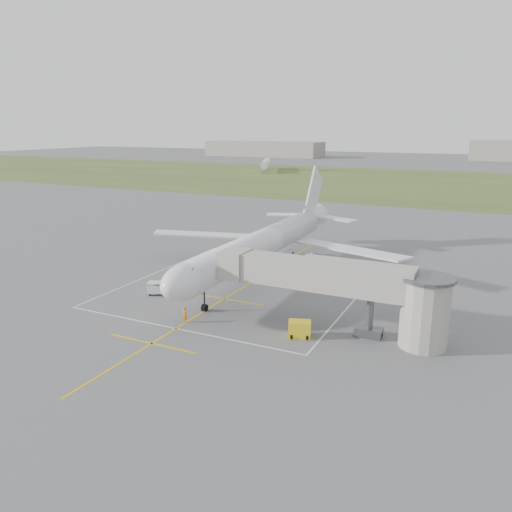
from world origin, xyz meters
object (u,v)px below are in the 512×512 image
at_px(baggage_cart, 158,288).
at_px(ramp_worker_nose, 185,315).
at_px(ramp_worker_wing, 239,262).
at_px(airliner, 263,244).
at_px(jet_bridge, 348,287).
at_px(gpu_unit, 300,329).

xyz_separation_m(baggage_cart, ramp_worker_nose, (7.99, -6.06, 0.02)).
bearing_deg(ramp_worker_wing, baggage_cart, 121.40).
bearing_deg(baggage_cart, ramp_worker_wing, 54.28).
bearing_deg(airliner, ramp_worker_nose, -90.31).
height_order(airliner, ramp_worker_wing, airliner).
height_order(jet_bridge, ramp_worker_nose, jet_bridge).
height_order(gpu_unit, ramp_worker_nose, ramp_worker_nose).
height_order(airliner, jet_bridge, airliner).
xyz_separation_m(jet_bridge, baggage_cart, (-23.81, 1.36, -3.94)).
distance_m(airliner, gpu_unit, 21.30).
bearing_deg(airliner, ramp_worker_wing, 157.67).
xyz_separation_m(jet_bridge, ramp_worker_nose, (-15.82, -4.71, -3.91)).
distance_m(jet_bridge, gpu_unit, 6.20).
distance_m(ramp_worker_nose, ramp_worker_wing, 21.33).
bearing_deg(gpu_unit, jet_bridge, 19.39).
bearing_deg(ramp_worker_nose, jet_bridge, 26.99).
xyz_separation_m(airliner, jet_bridge, (15.72, -14.25, 0.35)).
bearing_deg(jet_bridge, gpu_unit, -141.41).
height_order(baggage_cart, ramp_worker_nose, ramp_worker_nose).
relative_size(gpu_unit, baggage_cart, 0.95).
bearing_deg(ramp_worker_nose, baggage_cart, 153.21).
xyz_separation_m(baggage_cart, ramp_worker_wing, (3.49, 14.79, 0.09)).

